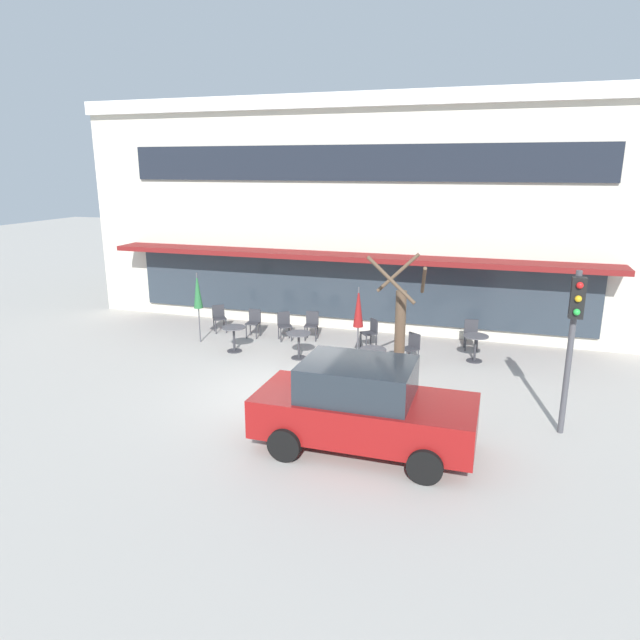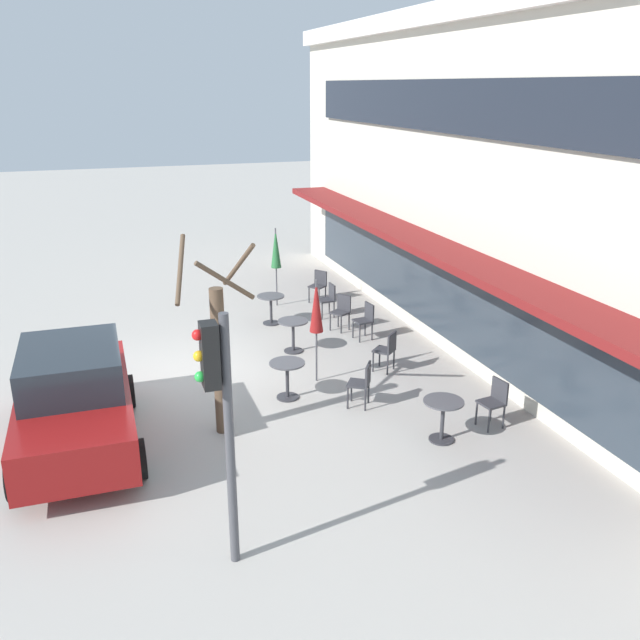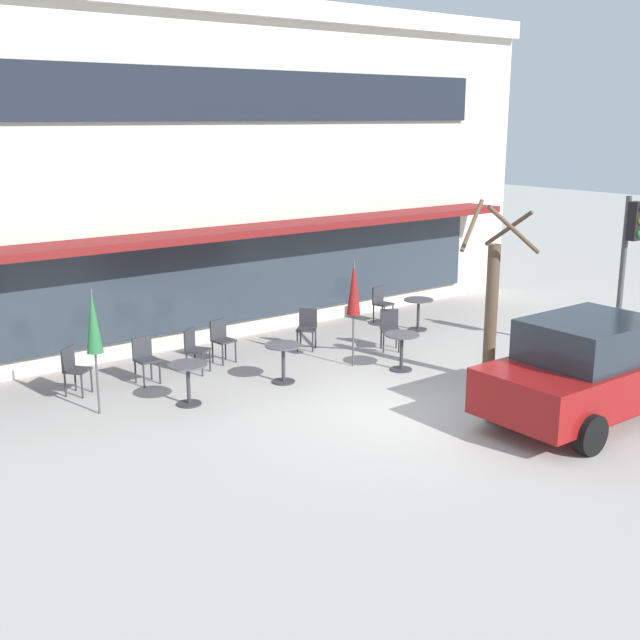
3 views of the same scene
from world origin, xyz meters
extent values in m
plane|color=#ADA8A0|center=(0.00, 0.00, 0.00)|extent=(80.00, 80.00, 0.00)
cube|color=beige|center=(0.00, 10.00, 3.77)|extent=(19.21, 8.00, 7.55)
cube|color=silver|center=(0.00, 5.88, 7.30)|extent=(19.21, 0.24, 0.44)
cube|color=maroon|center=(0.00, 5.45, 2.55)|extent=(16.33, 1.10, 0.16)
cube|color=#1E232D|center=(0.00, 5.94, 5.43)|extent=(15.37, 0.10, 1.10)
cube|color=#2D3842|center=(0.00, 5.94, 1.35)|extent=(15.37, 0.10, 1.90)
cylinder|color=#333338|center=(1.74, 1.84, 0.01)|extent=(0.44, 0.44, 0.03)
cylinder|color=#333338|center=(1.74, 1.84, 0.38)|extent=(0.07, 0.07, 0.70)
cylinder|color=#4C4C51|center=(1.74, 1.84, 0.74)|extent=(0.70, 0.70, 0.03)
cylinder|color=#333338|center=(4.23, 3.92, 0.01)|extent=(0.44, 0.44, 0.03)
cylinder|color=#333338|center=(4.23, 3.92, 0.38)|extent=(0.07, 0.07, 0.70)
cylinder|color=#4C4C51|center=(4.23, 3.92, 0.74)|extent=(0.70, 0.70, 0.03)
cylinder|color=#333338|center=(-0.59, 2.66, 0.01)|extent=(0.44, 0.44, 0.03)
cylinder|color=#333338|center=(-0.59, 2.66, 0.38)|extent=(0.07, 0.07, 0.70)
cylinder|color=#4C4C51|center=(-0.59, 2.66, 0.74)|extent=(0.70, 0.70, 0.03)
cylinder|color=#333338|center=(-2.63, 2.67, 0.01)|extent=(0.44, 0.44, 0.03)
cylinder|color=#333338|center=(-2.63, 2.67, 0.38)|extent=(0.07, 0.07, 0.70)
cylinder|color=#4C4C51|center=(-2.63, 2.67, 0.74)|extent=(0.70, 0.70, 0.03)
cylinder|color=#4C4C51|center=(1.14, 2.65, 1.10)|extent=(0.04, 0.04, 2.20)
cone|color=maroon|center=(1.14, 2.65, 1.65)|extent=(0.28, 0.28, 1.10)
cylinder|color=#4C4C51|center=(-4.08, 3.21, 1.10)|extent=(0.04, 0.04, 2.20)
cone|color=#286B38|center=(-4.08, 3.21, 1.65)|extent=(0.28, 0.28, 1.10)
cylinder|color=#333338|center=(2.57, 2.80, 0.23)|extent=(0.04, 0.04, 0.45)
cylinder|color=#333338|center=(2.28, 2.99, 0.23)|extent=(0.04, 0.04, 0.45)
cylinder|color=#333338|center=(2.75, 3.09, 0.23)|extent=(0.04, 0.04, 0.45)
cylinder|color=#333338|center=(2.47, 3.27, 0.23)|extent=(0.04, 0.04, 0.45)
cube|color=#333338|center=(2.52, 3.04, 0.47)|extent=(0.55, 0.55, 0.04)
cube|color=#333338|center=(2.62, 3.19, 0.69)|extent=(0.36, 0.25, 0.40)
cylinder|color=#333338|center=(-3.75, 4.35, 0.23)|extent=(0.04, 0.04, 0.45)
cylinder|color=#333338|center=(-4.02, 4.14, 0.23)|extent=(0.04, 0.04, 0.45)
cylinder|color=#333338|center=(-3.96, 4.61, 0.23)|extent=(0.04, 0.04, 0.45)
cylinder|color=#333338|center=(-4.23, 4.40, 0.23)|extent=(0.04, 0.04, 0.45)
cube|color=#333338|center=(-3.99, 4.38, 0.47)|extent=(0.56, 0.56, 0.04)
cube|color=#333338|center=(-4.10, 4.52, 0.69)|extent=(0.34, 0.28, 0.40)
cylinder|color=#333338|center=(-1.37, 4.13, 0.23)|extent=(0.04, 0.04, 0.45)
cylinder|color=#333338|center=(-1.65, 3.94, 0.23)|extent=(0.04, 0.04, 0.45)
cylinder|color=#333338|center=(-1.55, 4.41, 0.23)|extent=(0.04, 0.04, 0.45)
cylinder|color=#333338|center=(-1.84, 4.22, 0.23)|extent=(0.04, 0.04, 0.45)
cube|color=#333338|center=(-1.60, 4.17, 0.47)|extent=(0.55, 0.55, 0.04)
cube|color=#333338|center=(-1.70, 4.32, 0.69)|extent=(0.36, 0.25, 0.40)
cylinder|color=#333338|center=(-2.52, 4.02, 0.23)|extent=(0.04, 0.04, 0.45)
cylinder|color=#333338|center=(-2.86, 4.00, 0.23)|extent=(0.04, 0.04, 0.45)
cylinder|color=#333338|center=(-2.54, 4.36, 0.23)|extent=(0.04, 0.04, 0.45)
cylinder|color=#333338|center=(-2.88, 4.34, 0.23)|extent=(0.04, 0.04, 0.45)
cube|color=#333338|center=(-2.70, 4.18, 0.47)|extent=(0.42, 0.42, 0.04)
cube|color=#333338|center=(-2.71, 4.36, 0.69)|extent=(0.40, 0.06, 0.40)
cylinder|color=#333338|center=(1.09, 3.95, 0.23)|extent=(0.04, 0.04, 0.45)
cylinder|color=#333338|center=(0.86, 4.20, 0.23)|extent=(0.04, 0.04, 0.45)
cylinder|color=#333338|center=(1.34, 4.18, 0.23)|extent=(0.04, 0.04, 0.45)
cylinder|color=#333338|center=(1.11, 4.43, 0.23)|extent=(0.04, 0.04, 0.45)
cube|color=#333338|center=(1.10, 4.19, 0.47)|extent=(0.57, 0.57, 0.04)
cube|color=#333338|center=(1.23, 4.31, 0.69)|extent=(0.30, 0.32, 0.40)
cylinder|color=#333338|center=(4.25, 4.84, 0.23)|extent=(0.04, 0.04, 0.45)
cylinder|color=#333338|center=(3.92, 4.79, 0.23)|extent=(0.04, 0.04, 0.45)
cylinder|color=#333338|center=(4.20, 5.18, 0.23)|extent=(0.04, 0.04, 0.45)
cylinder|color=#333338|center=(3.86, 5.12, 0.23)|extent=(0.04, 0.04, 0.45)
cube|color=#333338|center=(4.06, 4.98, 0.47)|extent=(0.46, 0.46, 0.04)
cube|color=#333338|center=(4.03, 5.16, 0.69)|extent=(0.40, 0.10, 0.40)
cylinder|color=#333338|center=(-0.64, 4.33, 0.23)|extent=(0.04, 0.04, 0.45)
cylinder|color=#333338|center=(-0.97, 4.29, 0.23)|extent=(0.04, 0.04, 0.45)
cylinder|color=#333338|center=(-0.68, 4.67, 0.23)|extent=(0.04, 0.04, 0.45)
cylinder|color=#333338|center=(-1.02, 4.63, 0.23)|extent=(0.04, 0.04, 0.45)
cube|color=#333338|center=(-0.83, 4.48, 0.47)|extent=(0.45, 0.45, 0.04)
cube|color=#333338|center=(-0.85, 4.66, 0.69)|extent=(0.40, 0.09, 0.40)
cube|color=maroon|center=(2.45, -2.05, 0.70)|extent=(4.20, 1.81, 0.76)
cube|color=#232B33|center=(2.30, -2.05, 1.42)|extent=(2.10, 1.61, 0.68)
cylinder|color=black|center=(3.75, -1.16, 0.32)|extent=(0.64, 0.22, 0.64)
cylinder|color=black|center=(3.75, -2.96, 0.32)|extent=(0.64, 0.22, 0.64)
cylinder|color=black|center=(1.15, -1.15, 0.32)|extent=(0.64, 0.22, 0.64)
cylinder|color=black|center=(1.14, -2.95, 0.32)|extent=(0.64, 0.22, 0.64)
cylinder|color=brown|center=(2.67, 0.38, 1.33)|extent=(0.24, 0.24, 2.66)
cylinder|color=brown|center=(3.14, 0.45, 2.91)|extent=(0.25, 0.99, 0.76)
cylinder|color=brown|center=(2.50, 0.81, 2.99)|extent=(0.95, 0.43, 0.91)
cylinder|color=brown|center=(2.52, -0.17, 3.01)|extent=(1.16, 0.38, 0.95)
cylinder|color=#47474C|center=(6.17, -0.14, 1.70)|extent=(0.12, 0.12, 3.40)
cube|color=black|center=(6.17, -0.32, 2.90)|extent=(0.26, 0.20, 0.80)
sphere|color=red|center=(6.17, -0.45, 3.17)|extent=(0.13, 0.13, 0.13)
sphere|color=gold|center=(6.17, -0.45, 2.91)|extent=(0.13, 0.13, 0.13)
sphere|color=green|center=(6.17, -0.45, 2.65)|extent=(0.13, 0.13, 0.13)
camera|label=1|loc=(4.70, -11.95, 5.33)|focal=32.00mm
camera|label=2|loc=(13.46, -1.43, 5.87)|focal=38.00mm
camera|label=3|loc=(-8.96, -9.45, 4.96)|focal=45.00mm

